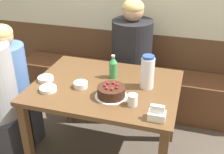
{
  "coord_description": "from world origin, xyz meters",
  "views": [
    {
      "loc": [
        0.6,
        -1.81,
        1.8
      ],
      "look_at": [
        0.04,
        0.05,
        0.78
      ],
      "focal_mm": 45.0,
      "sensor_mm": 36.0,
      "label": 1
    }
  ],
  "objects_px": {
    "water_pitcher": "(147,72)",
    "person_grey_tee": "(131,62)",
    "birthday_cake": "(111,92)",
    "soju_bottle": "(113,67)",
    "person_pale_blue_shirt": "(13,94)",
    "bowl_soup_white": "(48,89)",
    "napkin_holder": "(157,114)",
    "bowl_rice_small": "(46,79)",
    "bench_seat": "(129,89)",
    "bowl_side_dish": "(81,85)",
    "glass_water_tall": "(133,100)"
  },
  "relations": [
    {
      "from": "water_pitcher",
      "to": "bowl_rice_small",
      "type": "relative_size",
      "value": 2.11
    },
    {
      "from": "soju_bottle",
      "to": "water_pitcher",
      "type": "bearing_deg",
      "value": -15.1
    },
    {
      "from": "water_pitcher",
      "to": "person_grey_tee",
      "type": "xyz_separation_m",
      "value": [
        -0.27,
        0.63,
        -0.22
      ]
    },
    {
      "from": "soju_bottle",
      "to": "person_pale_blue_shirt",
      "type": "relative_size",
      "value": 0.17
    },
    {
      "from": "birthday_cake",
      "to": "glass_water_tall",
      "type": "relative_size",
      "value": 2.94
    },
    {
      "from": "napkin_holder",
      "to": "bowl_rice_small",
      "type": "height_order",
      "value": "napkin_holder"
    },
    {
      "from": "person_grey_tee",
      "to": "napkin_holder",
      "type": "bearing_deg",
      "value": 21.55
    },
    {
      "from": "bowl_rice_small",
      "to": "bowl_soup_white",
      "type": "bearing_deg",
      "value": -55.27
    },
    {
      "from": "bowl_soup_white",
      "to": "person_pale_blue_shirt",
      "type": "bearing_deg",
      "value": 162.51
    },
    {
      "from": "bench_seat",
      "to": "soju_bottle",
      "type": "xyz_separation_m",
      "value": [
        0.02,
        -0.69,
        0.59
      ]
    },
    {
      "from": "soju_bottle",
      "to": "bowl_soup_white",
      "type": "distance_m",
      "value": 0.54
    },
    {
      "from": "bowl_rice_small",
      "to": "person_grey_tee",
      "type": "height_order",
      "value": "person_grey_tee"
    },
    {
      "from": "bowl_side_dish",
      "to": "person_pale_blue_shirt",
      "type": "xyz_separation_m",
      "value": [
        -0.66,
        0.02,
        -0.21
      ]
    },
    {
      "from": "soju_bottle",
      "to": "person_grey_tee",
      "type": "xyz_separation_m",
      "value": [
        0.03,
        0.55,
        -0.19
      ]
    },
    {
      "from": "water_pitcher",
      "to": "bench_seat",
      "type": "bearing_deg",
      "value": 112.07
    },
    {
      "from": "water_pitcher",
      "to": "bowl_soup_white",
      "type": "bearing_deg",
      "value": -158.97
    },
    {
      "from": "water_pitcher",
      "to": "bowl_soup_white",
      "type": "xyz_separation_m",
      "value": [
        -0.7,
        -0.27,
        -0.11
      ]
    },
    {
      "from": "bench_seat",
      "to": "person_pale_blue_shirt",
      "type": "relative_size",
      "value": 2.17
    },
    {
      "from": "bench_seat",
      "to": "birthday_cake",
      "type": "relative_size",
      "value": 10.55
    },
    {
      "from": "bench_seat",
      "to": "glass_water_tall",
      "type": "xyz_separation_m",
      "value": [
        0.26,
        -1.05,
        0.54
      ]
    },
    {
      "from": "soju_bottle",
      "to": "bowl_side_dish",
      "type": "bearing_deg",
      "value": -130.03
    },
    {
      "from": "bench_seat",
      "to": "bowl_soup_white",
      "type": "relative_size",
      "value": 19.6
    },
    {
      "from": "person_pale_blue_shirt",
      "to": "water_pitcher",
      "type": "bearing_deg",
      "value": 6.51
    },
    {
      "from": "bowl_side_dish",
      "to": "person_pale_blue_shirt",
      "type": "distance_m",
      "value": 0.69
    },
    {
      "from": "glass_water_tall",
      "to": "bowl_soup_white",
      "type": "bearing_deg",
      "value": 179.41
    },
    {
      "from": "bench_seat",
      "to": "bowl_rice_small",
      "type": "relative_size",
      "value": 20.29
    },
    {
      "from": "bowl_side_dish",
      "to": "napkin_holder",
      "type": "bearing_deg",
      "value": -21.45
    },
    {
      "from": "bench_seat",
      "to": "napkin_holder",
      "type": "relative_size",
      "value": 22.9
    },
    {
      "from": "soju_bottle",
      "to": "person_grey_tee",
      "type": "relative_size",
      "value": 0.16
    },
    {
      "from": "birthday_cake",
      "to": "soju_bottle",
      "type": "xyz_separation_m",
      "value": [
        -0.07,
        0.29,
        0.05
      ]
    },
    {
      "from": "bench_seat",
      "to": "bowl_side_dish",
      "type": "distance_m",
      "value": 1.07
    },
    {
      "from": "bench_seat",
      "to": "bowl_soup_white",
      "type": "distance_m",
      "value": 1.22
    },
    {
      "from": "napkin_holder",
      "to": "bowl_rice_small",
      "type": "relative_size",
      "value": 0.89
    },
    {
      "from": "bench_seat",
      "to": "bowl_soup_white",
      "type": "xyz_separation_m",
      "value": [
        -0.39,
        -1.04,
        0.51
      ]
    },
    {
      "from": "soju_bottle",
      "to": "bowl_soup_white",
      "type": "relative_size",
      "value": 1.54
    },
    {
      "from": "bench_seat",
      "to": "water_pitcher",
      "type": "bearing_deg",
      "value": -67.93
    },
    {
      "from": "water_pitcher",
      "to": "napkin_holder",
      "type": "xyz_separation_m",
      "value": [
        0.14,
        -0.39,
        -0.09
      ]
    },
    {
      "from": "glass_water_tall",
      "to": "person_grey_tee",
      "type": "relative_size",
      "value": 0.06
    },
    {
      "from": "birthday_cake",
      "to": "napkin_holder",
      "type": "distance_m",
      "value": 0.4
    },
    {
      "from": "bench_seat",
      "to": "person_grey_tee",
      "type": "relative_size",
      "value": 2.02
    },
    {
      "from": "bowl_soup_white",
      "to": "water_pitcher",
      "type": "bearing_deg",
      "value": 21.03
    },
    {
      "from": "soju_bottle",
      "to": "bowl_side_dish",
      "type": "distance_m",
      "value": 0.31
    },
    {
      "from": "birthday_cake",
      "to": "person_grey_tee",
      "type": "relative_size",
      "value": 0.19
    },
    {
      "from": "napkin_holder",
      "to": "person_pale_blue_shirt",
      "type": "height_order",
      "value": "person_pale_blue_shirt"
    },
    {
      "from": "soju_bottle",
      "to": "napkin_holder",
      "type": "relative_size",
      "value": 1.79
    },
    {
      "from": "napkin_holder",
      "to": "water_pitcher",
      "type": "bearing_deg",
      "value": 109.32
    },
    {
      "from": "bench_seat",
      "to": "bowl_rice_small",
      "type": "distance_m",
      "value": 1.14
    },
    {
      "from": "bowl_soup_white",
      "to": "person_grey_tee",
      "type": "height_order",
      "value": "person_grey_tee"
    },
    {
      "from": "birthday_cake",
      "to": "person_pale_blue_shirt",
      "type": "relative_size",
      "value": 0.21
    },
    {
      "from": "bowl_soup_white",
      "to": "person_pale_blue_shirt",
      "type": "relative_size",
      "value": 0.11
    }
  ]
}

